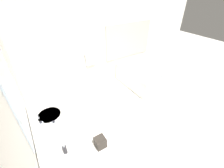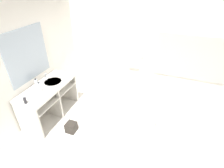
{
  "view_description": "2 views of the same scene",
  "coord_description": "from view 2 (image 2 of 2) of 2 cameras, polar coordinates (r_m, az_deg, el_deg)",
  "views": [
    {
      "loc": [
        -1.94,
        -1.57,
        2.8
      ],
      "look_at": [
        -0.34,
        0.94,
        0.78
      ],
      "focal_mm": 24.0,
      "sensor_mm": 36.0,
      "label": 1
    },
    {
      "loc": [
        0.68,
        -2.12,
        2.97
      ],
      "look_at": [
        -0.51,
        0.97,
        0.89
      ],
      "focal_mm": 28.0,
      "sensor_mm": 36.0,
      "label": 2
    }
  ],
  "objects": [
    {
      "name": "bathtub",
      "position": [
        4.46,
        21.95,
        -7.3
      ],
      "size": [
        1.0,
        1.53,
        0.68
      ],
      "color": "silver",
      "rests_on": "ground_plane"
    },
    {
      "name": "wall_back_with_blinds",
      "position": [
        4.69,
        12.03,
        11.23
      ],
      "size": [
        7.4,
        0.13,
        2.7
      ],
      "color": "white",
      "rests_on": "ground_plane"
    },
    {
      "name": "wall_left_with_mirror",
      "position": [
        3.95,
        -29.67,
        3.57
      ],
      "size": [
        0.08,
        7.4,
        2.7
      ],
      "color": "white",
      "rests_on": "ground_plane"
    },
    {
      "name": "waste_bin",
      "position": [
        4.06,
        -13.17,
        -13.59
      ],
      "size": [
        0.21,
        0.21,
        0.23
      ],
      "color": "#2D2823",
      "rests_on": "ground_plane"
    },
    {
      "name": "water_bottle_2",
      "position": [
        3.99,
        -22.52,
        -0.96
      ],
      "size": [
        0.07,
        0.07,
        0.22
      ],
      "color": "white",
      "rests_on": "vanity_counter"
    },
    {
      "name": "vanity_counter",
      "position": [
        4.31,
        -19.72,
        -3.0
      ],
      "size": [
        0.65,
        1.45,
        0.85
      ],
      "color": "silver",
      "rests_on": "ground_plane"
    },
    {
      "name": "sink_faucet",
      "position": [
        4.38,
        -20.76,
        2.21
      ],
      "size": [
        0.09,
        0.04,
        0.18
      ],
      "color": "silver",
      "rests_on": "vanity_counter"
    },
    {
      "name": "water_bottle_1",
      "position": [
        4.15,
        -23.45,
        0.15
      ],
      "size": [
        0.07,
        0.07,
        0.22
      ],
      "color": "white",
      "rests_on": "vanity_counter"
    },
    {
      "name": "ground_plane",
      "position": [
        3.72,
        2.1,
        -20.94
      ],
      "size": [
        16.0,
        16.0,
        0.0
      ],
      "primitive_type": "plane",
      "color": "silver",
      "rests_on": "ground"
    },
    {
      "name": "soap_dispenser",
      "position": [
        3.76,
        -26.56,
        -4.76
      ],
      "size": [
        0.06,
        0.06,
        0.17
      ],
      "color": "#28282D",
      "rests_on": "vanity_counter"
    }
  ]
}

